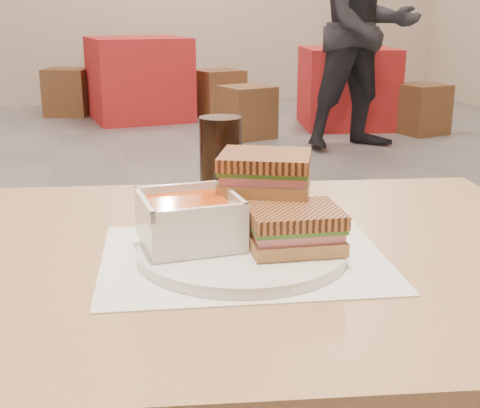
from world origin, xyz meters
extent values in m
cube|color=#9E734D|center=(-0.12, -1.96, 0.73)|extent=(1.28, 0.84, 0.03)
cylinder|color=#9E734D|center=(0.46, -1.73, 0.36)|extent=(0.06, 0.06, 0.72)
cube|color=white|center=(0.01, -2.01, 0.75)|extent=(0.39, 0.32, 0.00)
cylinder|color=white|center=(0.01, -2.01, 0.76)|extent=(0.27, 0.27, 0.01)
cube|color=white|center=(-0.05, -1.98, 0.79)|extent=(0.13, 0.13, 0.05)
cube|color=#CF4B1C|center=(-0.05, -1.98, 0.82)|extent=(0.10, 0.10, 0.01)
cube|color=white|center=(0.00, -1.98, 0.82)|extent=(0.02, 0.12, 0.01)
cube|color=white|center=(-0.11, -1.99, 0.82)|extent=(0.02, 0.12, 0.01)
cube|color=white|center=(-0.06, -1.93, 0.82)|extent=(0.12, 0.02, 0.01)
cube|color=white|center=(-0.05, -2.04, 0.82)|extent=(0.12, 0.02, 0.01)
cube|color=#B0774C|center=(0.07, -2.03, 0.78)|extent=(0.12, 0.10, 0.02)
cube|color=#C87680|center=(0.07, -2.03, 0.79)|extent=(0.11, 0.09, 0.01)
cube|color=#386B23|center=(0.07, -2.03, 0.80)|extent=(0.12, 0.10, 0.01)
cube|color=#975A30|center=(0.07, -2.03, 0.81)|extent=(0.12, 0.10, 0.02)
cube|color=#B0774C|center=(0.06, -1.94, 0.83)|extent=(0.15, 0.14, 0.02)
cube|color=#C87680|center=(0.06, -1.94, 0.84)|extent=(0.14, 0.13, 0.01)
cube|color=#386B23|center=(0.06, -1.94, 0.85)|extent=(0.15, 0.13, 0.01)
cube|color=#975A30|center=(0.06, -1.94, 0.86)|extent=(0.15, 0.14, 0.02)
cylinder|color=black|center=(0.03, -1.77, 0.82)|extent=(0.07, 0.07, 0.15)
cube|color=red|center=(2.10, 2.95, 0.36)|extent=(0.93, 0.93, 0.72)
cube|color=red|center=(0.24, 3.77, 0.40)|extent=(1.04, 1.04, 0.80)
cube|color=brown|center=(1.07, 2.59, 0.22)|extent=(0.49, 0.49, 0.44)
cube|color=brown|center=(2.61, 2.46, 0.22)|extent=(0.48, 0.48, 0.43)
cube|color=brown|center=(-0.46, 4.18, 0.24)|extent=(0.53, 0.53, 0.48)
cube|color=brown|center=(1.03, 3.69, 0.24)|extent=(0.53, 0.53, 0.48)
imported|color=black|center=(1.86, 1.99, 0.93)|extent=(1.02, 0.86, 1.85)
camera|label=1|loc=(-0.16, -2.78, 1.06)|focal=48.60mm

